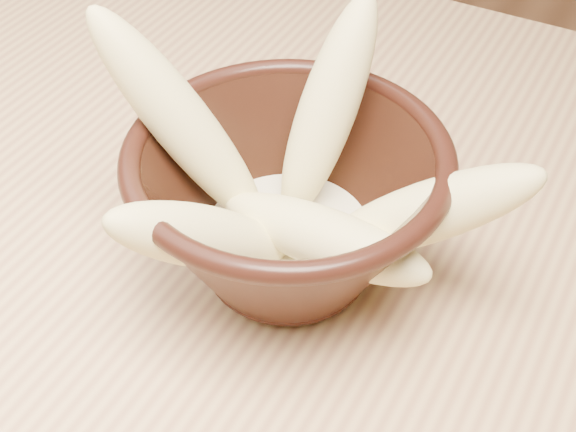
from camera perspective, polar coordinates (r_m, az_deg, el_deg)
The scene contains 8 objects.
table at distance 0.69m, azimuth -1.21°, elevation -4.97°, with size 1.20×0.80×0.75m.
bowl at distance 0.54m, azimuth 0.00°, elevation 0.77°, with size 0.22×0.22×0.12m.
milk_puddle at distance 0.56m, azimuth 0.00°, elevation -1.40°, with size 0.12×0.12×0.02m, color #F4EAC4.
banana_upright at distance 0.55m, azimuth 2.87°, elevation 7.67°, with size 0.04×0.04×0.16m, color #EADD8A.
banana_left at distance 0.54m, azimuth -7.68°, elevation 6.73°, with size 0.04×0.04×0.18m, color #EADD8A.
banana_right at distance 0.52m, azimuth 9.85°, elevation 0.25°, with size 0.04×0.04×0.16m, color #EADD8A.
banana_across at distance 0.52m, azimuth 2.53°, elevation -1.54°, with size 0.04×0.04×0.15m, color #EADD8A.
banana_front at distance 0.50m, azimuth -6.10°, elevation -1.47°, with size 0.04×0.04×0.14m, color #EADD8A.
Camera 1 is at (0.23, -0.39, 1.19)m, focal length 50.00 mm.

